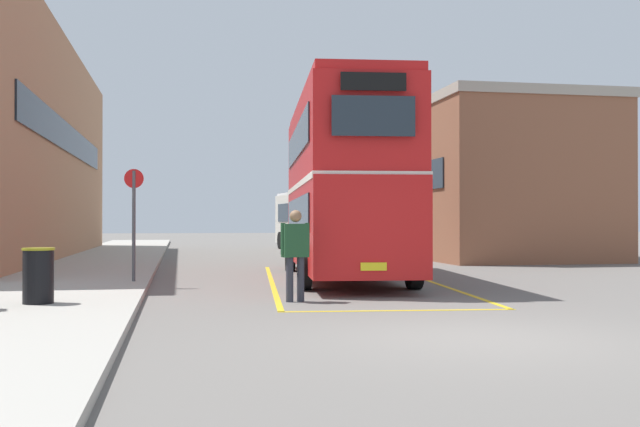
# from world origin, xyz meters

# --- Properties ---
(ground_plane) EXTENTS (135.60, 135.60, 0.00)m
(ground_plane) POSITION_xyz_m (0.00, 14.40, 0.00)
(ground_plane) COLOR #66605B
(sidewalk_left) EXTENTS (4.00, 57.60, 0.14)m
(sidewalk_left) POSITION_xyz_m (-6.50, 16.80, 0.07)
(sidewalk_left) COLOR #A39E93
(sidewalk_left) RESTS_ON ground
(depot_building_right) EXTENTS (6.81, 12.48, 6.28)m
(depot_building_right) POSITION_xyz_m (8.84, 20.89, 3.15)
(depot_building_right) COLOR brown
(depot_building_right) RESTS_ON ground
(double_decker_bus) EXTENTS (3.42, 10.27, 4.75)m
(double_decker_bus) POSITION_xyz_m (0.43, 10.06, 2.51)
(double_decker_bus) COLOR black
(double_decker_bus) RESTS_ON ground
(single_deck_bus) EXTENTS (3.15, 8.74, 3.02)m
(single_deck_bus) POSITION_xyz_m (2.98, 28.23, 1.64)
(single_deck_bus) COLOR black
(single_deck_bus) RESTS_ON ground
(pedestrian_boarding) EXTENTS (0.57, 0.32, 1.73)m
(pedestrian_boarding) POSITION_xyz_m (-1.66, 4.75, 1.01)
(pedestrian_boarding) COLOR #2D2D38
(pedestrian_boarding) RESTS_ON ground
(litter_bin) EXTENTS (0.53, 0.53, 0.94)m
(litter_bin) POSITION_xyz_m (-6.14, 4.01, 0.61)
(litter_bin) COLOR black
(litter_bin) RESTS_ON sidewalk_left
(bus_stop_sign) EXTENTS (0.44, 0.08, 2.58)m
(bus_stop_sign) POSITION_xyz_m (-4.85, 8.44, 1.70)
(bus_stop_sign) COLOR #4C4C51
(bus_stop_sign) RESTS_ON sidewalk_left
(bay_marking_yellow) EXTENTS (5.24, 12.46, 0.01)m
(bay_marking_yellow) POSITION_xyz_m (0.34, 8.18, 0.00)
(bay_marking_yellow) COLOR gold
(bay_marking_yellow) RESTS_ON ground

